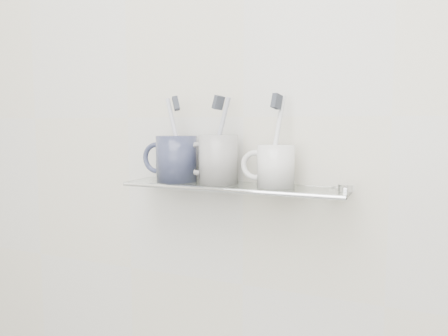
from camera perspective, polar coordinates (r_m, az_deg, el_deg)
The scene contains 18 objects.
wall_back at distance 1.01m, azimuth 2.55°, elevation 6.68°, with size 2.50×2.50×0.00m, color beige.
shelf_glass at distance 0.96m, azimuth 1.22°, elevation -2.44°, with size 0.50×0.12×0.01m, color silver.
shelf_rail at distance 0.91m, azimuth -0.08°, elevation -2.91°, with size 0.01×0.01×0.50m, color silver.
bracket_left at distance 1.10m, azimuth -8.06°, elevation -2.05°, with size 0.02×0.02×0.03m, color silver.
bracket_right at distance 0.96m, azimuth 14.08°, elevation -3.36°, with size 0.02×0.02×0.03m, color silver.
mug_left at distance 1.03m, azimuth -6.22°, elevation 1.22°, with size 0.10×0.10×0.11m, color #21243E.
mug_left_handle at distance 1.05m, azimuth -8.76°, elevation 1.31°, with size 0.08×0.08×0.01m, color #21243E.
toothbrush_left at distance 1.02m, azimuth -6.25°, elevation 3.90°, with size 0.01×0.01×0.19m, color #B6B4C7.
bristles_left at distance 1.02m, azimuth -6.30°, elevation 8.38°, with size 0.01×0.02×0.03m, color #30343D.
mug_center at distance 0.98m, azimuth -0.72°, elevation 1.13°, with size 0.09×0.09×0.11m, color white.
mug_center_handle at distance 1.00m, azimuth -3.37°, elevation 1.22°, with size 0.08×0.08×0.01m, color white.
toothbrush_center at distance 0.97m, azimuth -0.73°, elevation 3.84°, with size 0.01×0.01×0.19m, color #999CB1.
bristles_center at distance 0.98m, azimuth -0.73°, elevation 8.54°, with size 0.01×0.02×0.03m, color #30343D.
mug_right at distance 0.93m, azimuth 6.79°, elevation 0.26°, with size 0.08×0.08×0.09m, color white.
mug_right_handle at distance 0.95m, azimuth 4.12°, elevation 0.37°, with size 0.07×0.07×0.01m, color white.
toothbrush_right at distance 0.93m, azimuth 6.83°, elevation 3.71°, with size 0.01×0.01×0.19m, color white.
bristles_right at distance 0.93m, azimuth 6.89°, elevation 8.64°, with size 0.01×0.02×0.03m, color #30343D.
chrome_cap at distance 0.91m, azimuth 15.67°, elevation -2.48°, with size 0.03×0.03×0.01m, color silver.
Camera 1 is at (0.35, 0.15, 1.23)m, focal length 35.00 mm.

